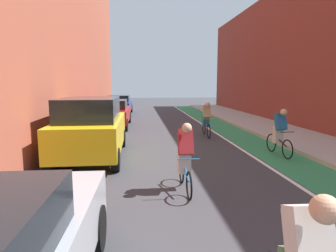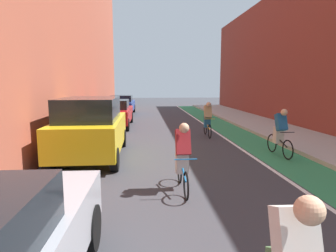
{
  "view_description": "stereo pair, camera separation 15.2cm",
  "coord_description": "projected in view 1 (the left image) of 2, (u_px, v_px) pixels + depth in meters",
  "views": [
    {
      "loc": [
        -1.43,
        2.56,
        2.41
      ],
      "look_at": [
        -0.45,
        12.34,
        0.97
      ],
      "focal_mm": 30.75,
      "sensor_mm": 36.0,
      "label": 1
    },
    {
      "loc": [
        -1.27,
        2.54,
        2.41
      ],
      "look_at": [
        -0.45,
        12.34,
        0.97
      ],
      "focal_mm": 30.75,
      "sensor_mm": 36.0,
      "label": 2
    }
  ],
  "objects": [
    {
      "name": "ground_plane",
      "position": [
        176.0,
        145.0,
        11.53
      ],
      "size": [
        78.17,
        78.17,
        0.0
      ],
      "primitive_type": "plane",
      "color": "#38383D"
    },
    {
      "name": "parked_suv_yellow_cab",
      "position": [
        91.0,
        127.0,
        9.29
      ],
      "size": [
        1.99,
        4.3,
        1.98
      ],
      "color": "yellow",
      "rests_on": "ground"
    },
    {
      "name": "cyclist_far",
      "position": [
        206.0,
        118.0,
        13.23
      ],
      "size": [
        0.48,
        1.69,
        1.6
      ],
      "color": "black",
      "rests_on": "ground"
    },
    {
      "name": "lane_divider_stripe",
      "position": [
        219.0,
        135.0,
        13.72
      ],
      "size": [
        0.12,
        35.53,
        0.0
      ],
      "primitive_type": "cube",
      "color": "white",
      "rests_on": "ground"
    },
    {
      "name": "bike_lane_paint",
      "position": [
        237.0,
        134.0,
        13.81
      ],
      "size": [
        1.6,
        35.53,
        0.0
      ],
      "primitive_type": "cube",
      "color": "#2D8451",
      "rests_on": "ground"
    },
    {
      "name": "cyclist_trailing",
      "position": [
        279.0,
        132.0,
        9.71
      ],
      "size": [
        0.48,
        1.69,
        1.6
      ],
      "color": "black",
      "rests_on": "ground"
    },
    {
      "name": "cyclist_mid",
      "position": [
        185.0,
        154.0,
        6.45
      ],
      "size": [
        0.48,
        1.66,
        1.58
      ],
      "color": "black",
      "rests_on": "ground"
    },
    {
      "name": "building_facade_right",
      "position": [
        316.0,
        52.0,
        15.67
      ],
      "size": [
        2.4,
        31.53,
        8.21
      ],
      "primitive_type": "cube",
      "color": "brown",
      "rests_on": "ground"
    },
    {
      "name": "sidewalk_right",
      "position": [
        283.0,
        132.0,
        14.03
      ],
      "size": [
        2.98,
        35.53,
        0.14
      ],
      "primitive_type": "cube",
      "color": "#A8A59E",
      "rests_on": "ground"
    },
    {
      "name": "parked_sedan_red",
      "position": [
        112.0,
        113.0,
        16.16
      ],
      "size": [
        2.04,
        4.43,
        1.53
      ],
      "color": "red",
      "rests_on": "ground"
    },
    {
      "name": "parked_sedan_blue",
      "position": [
        119.0,
        105.0,
        22.68
      ],
      "size": [
        1.95,
        4.49,
        1.53
      ],
      "color": "navy",
      "rests_on": "ground"
    }
  ]
}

